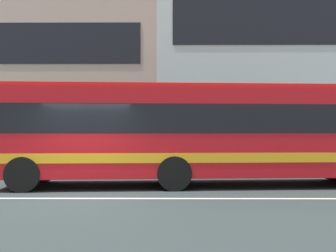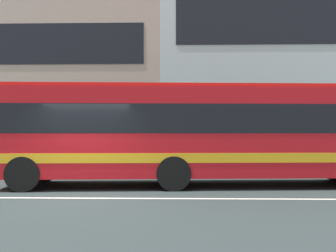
% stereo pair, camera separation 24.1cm
% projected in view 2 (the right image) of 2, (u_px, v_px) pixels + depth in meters
% --- Properties ---
extents(ground_plane, '(160.00, 160.00, 0.00)m').
position_uv_depth(ground_plane, '(75.00, 198.00, 10.04)').
color(ground_plane, '#2D3838').
extents(lane_centre_line, '(60.00, 0.16, 0.01)m').
position_uv_depth(lane_centre_line, '(75.00, 198.00, 10.04)').
color(lane_centre_line, silver).
rests_on(lane_centre_line, ground_plane).
extents(hedge_row_far, '(19.05, 1.10, 0.75)m').
position_uv_depth(hedge_row_far, '(123.00, 164.00, 16.42)').
color(hedge_row_far, '#144519').
rests_on(hedge_row_far, ground_plane).
extents(apartment_block_left, '(22.41, 11.53, 11.38)m').
position_uv_depth(apartment_block_left, '(5.00, 76.00, 27.59)').
color(apartment_block_left, '#C2AB9C').
rests_on(apartment_block_left, ground_plane).
extents(apartment_block_right, '(21.80, 11.53, 13.53)m').
position_uv_depth(apartment_block_right, '(322.00, 59.00, 27.02)').
color(apartment_block_right, silver).
rests_on(apartment_block_right, ground_plane).
extents(transit_bus, '(12.22, 3.28, 3.14)m').
position_uv_depth(transit_bus, '(195.00, 131.00, 12.50)').
color(transit_bus, red).
rests_on(transit_bus, ground_plane).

